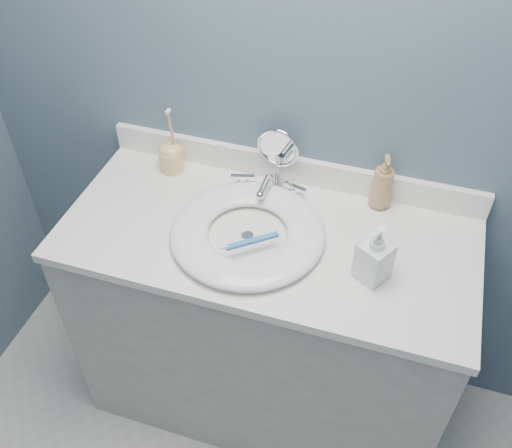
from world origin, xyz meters
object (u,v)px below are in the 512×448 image
at_px(toothbrush_holder, 171,156).
at_px(soap_bottle_amber, 383,182).
at_px(soap_bottle_clear, 375,253).
at_px(makeup_mirror, 278,154).

bearing_deg(toothbrush_holder, soap_bottle_amber, 2.55).
relative_size(soap_bottle_amber, toothbrush_holder, 0.79).
bearing_deg(soap_bottle_clear, toothbrush_holder, -170.12).
height_order(soap_bottle_amber, soap_bottle_clear, soap_bottle_amber).
height_order(makeup_mirror, soap_bottle_clear, makeup_mirror).
height_order(makeup_mirror, soap_bottle_amber, makeup_mirror).
relative_size(makeup_mirror, soap_bottle_clear, 1.15).
xyz_separation_m(makeup_mirror, soap_bottle_clear, (0.36, -0.31, -0.02)).
relative_size(makeup_mirror, soap_bottle_amber, 1.11).
bearing_deg(makeup_mirror, soap_bottle_amber, 2.51).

